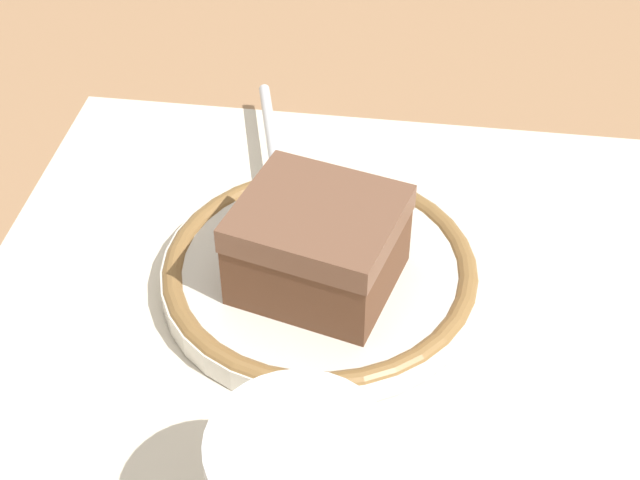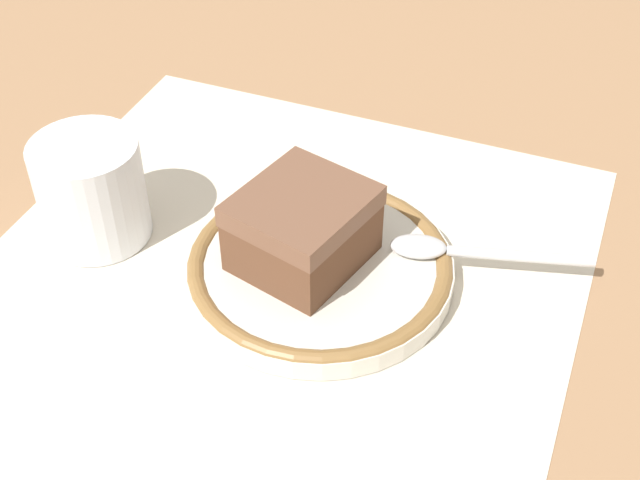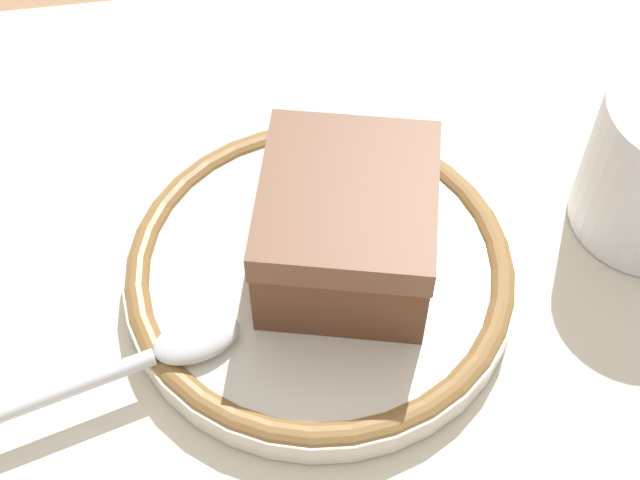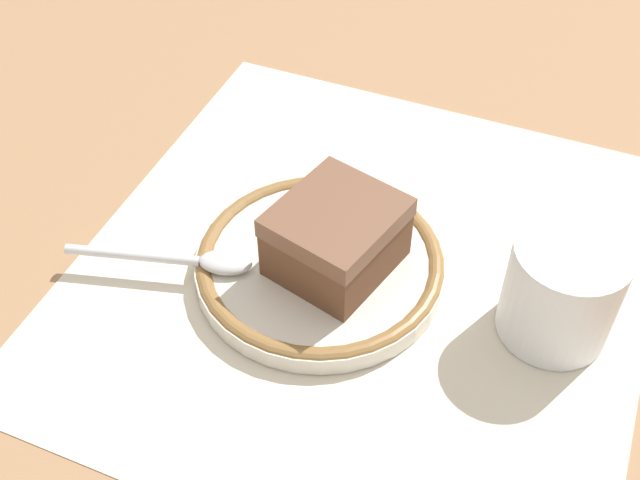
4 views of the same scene
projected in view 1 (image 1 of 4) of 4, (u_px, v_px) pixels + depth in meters
The scene contains 5 objects.
ground_plane at pixel (339, 324), 0.52m from camera, with size 2.40×2.40×0.00m, color #9E7551.
placemat at pixel (339, 323), 0.52m from camera, with size 0.41×0.43×0.00m, color beige.
plate at pixel (320, 273), 0.54m from camera, with size 0.18×0.18×0.02m.
cake_slice at pixel (318, 245), 0.51m from camera, with size 0.10×0.10×0.05m.
spoon at pixel (276, 166), 0.60m from camera, with size 0.14×0.05×0.01m.
Camera 1 is at (-0.36, -0.04, 0.38)m, focal length 52.27 mm.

